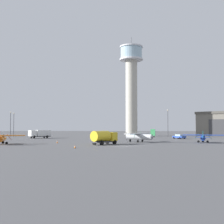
# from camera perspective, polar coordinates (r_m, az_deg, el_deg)

# --- Properties ---
(ground_plane) EXTENTS (400.00, 400.00, 0.00)m
(ground_plane) POSITION_cam_1_polar(r_m,az_deg,el_deg) (58.50, 2.22, -6.59)
(ground_plane) COLOR #545456
(control_tower) EXTENTS (9.57, 9.57, 40.85)m
(control_tower) POSITION_cam_1_polar(r_m,az_deg,el_deg) (121.32, 3.79, 6.17)
(control_tower) COLOR #B2AD9E
(control_tower) RESTS_ON ground_plane
(airplane_blue) EXTENTS (9.45, 7.39, 2.79)m
(airplane_blue) POSITION_cam_1_polar(r_m,az_deg,el_deg) (72.91, 17.23, -4.70)
(airplane_blue) COLOR #2847A8
(airplane_blue) RESTS_ON ground_plane
(airplane_silver) EXTENTS (8.19, 10.18, 3.23)m
(airplane_silver) POSITION_cam_1_polar(r_m,az_deg,el_deg) (72.40, 5.39, -4.67)
(airplane_silver) COLOR #B7BABF
(airplane_silver) RESTS_ON ground_plane
(airplane_orange) EXTENTS (9.76, 7.64, 2.89)m
(airplane_orange) POSITION_cam_1_polar(r_m,az_deg,el_deg) (67.44, -20.66, -4.76)
(airplane_orange) COLOR orange
(airplane_orange) RESTS_ON ground_plane
(truck_box_white) EXTENTS (6.86, 6.49, 2.67)m
(truck_box_white) POSITION_cam_1_polar(r_m,az_deg,el_deg) (99.51, -13.83, -4.07)
(truck_box_white) COLOR #38383D
(truck_box_white) RESTS_ON ground_plane
(truck_fuel_tanker_yellow) EXTENTS (5.59, 6.31, 2.93)m
(truck_fuel_tanker_yellow) POSITION_cam_1_polar(r_m,az_deg,el_deg) (62.18, -1.61, -4.85)
(truck_fuel_tanker_yellow) COLOR #38383D
(truck_fuel_tanker_yellow) RESTS_ON ground_plane
(car_blue) EXTENTS (3.75, 4.89, 1.37)m
(car_blue) POSITION_cam_1_polar(r_m,az_deg,el_deg) (94.92, 12.93, -4.64)
(car_blue) COLOR #2847A8
(car_blue) RESTS_ON ground_plane
(light_post_west) EXTENTS (0.44, 0.44, 10.22)m
(light_post_west) POSITION_cam_1_polar(r_m,az_deg,el_deg) (112.08, 10.79, -1.71)
(light_post_west) COLOR #38383D
(light_post_west) RESTS_ON ground_plane
(light_post_east) EXTENTS (0.44, 0.44, 9.16)m
(light_post_east) POSITION_cam_1_polar(r_m,az_deg,el_deg) (118.67, -18.53, -1.94)
(light_post_east) COLOR #38383D
(light_post_east) RESTS_ON ground_plane
(light_post_north) EXTENTS (0.44, 0.44, 9.43)m
(light_post_north) POSITION_cam_1_polar(r_m,az_deg,el_deg) (115.57, -19.10, -1.84)
(light_post_north) COLOR #38383D
(light_post_north) RESTS_ON ground_plane
(traffic_cone_near_left) EXTENTS (0.36, 0.36, 0.59)m
(traffic_cone_near_left) POSITION_cam_1_polar(r_m,az_deg,el_deg) (69.82, -10.57, -5.70)
(traffic_cone_near_left) COLOR black
(traffic_cone_near_left) RESTS_ON ground_plane
(traffic_cone_near_right) EXTENTS (0.36, 0.36, 0.60)m
(traffic_cone_near_right) POSITION_cam_1_polar(r_m,az_deg,el_deg) (52.46, -7.21, -6.67)
(traffic_cone_near_right) COLOR black
(traffic_cone_near_right) RESTS_ON ground_plane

